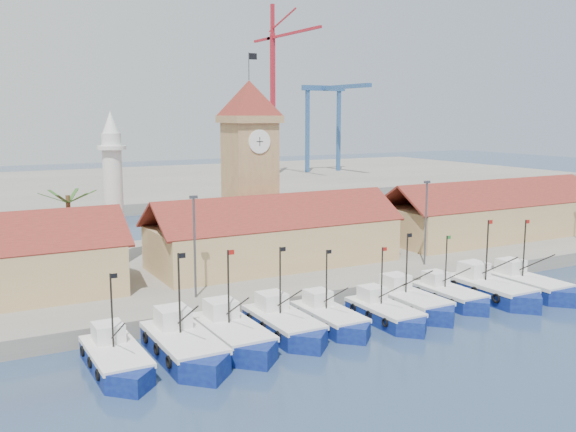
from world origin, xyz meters
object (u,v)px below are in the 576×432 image
clock_tower (250,163)px  minaret (113,188)px  boat_5 (387,315)px  boat_0 (117,362)px

clock_tower → minaret: 15.30m
boat_5 → minaret: (-16.26, 26.12, 9.03)m
boat_5 → clock_tower: 26.65m
boat_5 → minaret: minaret is taller
boat_0 → boat_5: size_ratio=1.06×
boat_5 → clock_tower: clock_tower is taller
boat_5 → clock_tower: bearing=93.0°
clock_tower → minaret: size_ratio=1.39×
boat_0 → clock_tower: clock_tower is taller
boat_0 → boat_5: boat_0 is taller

